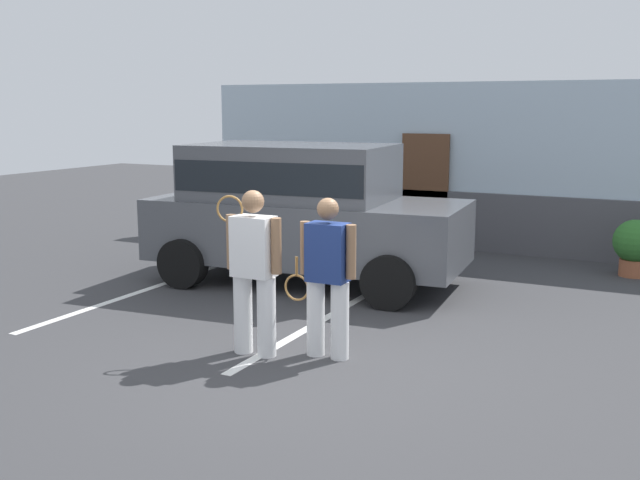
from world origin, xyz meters
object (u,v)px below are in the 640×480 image
potted_plant_by_porch (635,245)px  tennis_player_woman (327,276)px  parked_suv (300,206)px  tennis_player_man (254,270)px

potted_plant_by_porch → tennis_player_woman: bearing=-115.2°
parked_suv → potted_plant_by_porch: (4.43, 2.67, -0.65)m
tennis_player_woman → potted_plant_by_porch: (2.59, 5.51, -0.38)m
tennis_player_woman → tennis_player_man: bearing=19.4°
parked_suv → tennis_player_woman: 3.39m
parked_suv → tennis_player_man: parked_suv is taller
tennis_player_woman → parked_suv: bearing=-58.1°
parked_suv → tennis_player_woman: parked_suv is taller
tennis_player_man → potted_plant_by_porch: tennis_player_man is taller
potted_plant_by_porch → tennis_player_man: bearing=-119.9°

